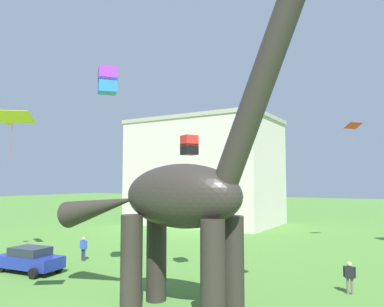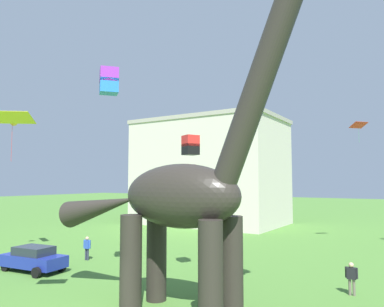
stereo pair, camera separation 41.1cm
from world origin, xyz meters
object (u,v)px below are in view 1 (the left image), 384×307
object	(u,v)px
dinosaur_sculpture	(180,196)
kite_mid_right	(7,119)
person_vendor_side	(350,274)
parked_sedan_left	(30,259)
person_far_spectator	(84,246)
kite_near_low	(189,145)
kite_trailing	(353,126)
kite_high_left	(108,81)
kite_mid_left	(12,117)

from	to	relation	value
dinosaur_sculpture	kite_mid_right	size ratio (longest dim) A/B	6.53
person_vendor_side	kite_mid_right	distance (m)	25.50
parked_sedan_left	person_far_spectator	size ratio (longest dim) A/B	2.61
person_vendor_side	kite_near_low	bearing A→B (deg)	-68.17
person_vendor_side	kite_near_low	distance (m)	10.75
kite_mid_right	dinosaur_sculpture	bearing A→B (deg)	-9.68
person_far_spectator	kite_near_low	world-z (taller)	kite_near_low
parked_sedan_left	kite_trailing	bearing A→B (deg)	45.29
kite_high_left	kite_mid_left	xyz separation A→B (m)	(0.75, -6.14, -3.07)
person_vendor_side	kite_trailing	bearing A→B (deg)	-168.46
dinosaur_sculpture	person_vendor_side	size ratio (longest dim) A/B	8.62
person_vendor_side	kite_mid_left	distance (m)	17.34
dinosaur_sculpture	kite_mid_right	world-z (taller)	dinosaur_sculpture
kite_high_left	kite_mid_right	size ratio (longest dim) A/B	0.67
kite_near_low	kite_mid_right	world-z (taller)	kite_mid_right
kite_near_low	kite_trailing	world-z (taller)	kite_trailing
kite_mid_right	person_vendor_side	bearing A→B (deg)	8.82
person_far_spectator	kite_near_low	size ratio (longest dim) A/B	1.49
parked_sedan_left	kite_mid_left	size ratio (longest dim) A/B	2.23
kite_trailing	parked_sedan_left	bearing A→B (deg)	-128.55
kite_mid_right	kite_trailing	bearing A→B (deg)	40.51
dinosaur_sculpture	person_far_spectator	distance (m)	13.37
person_vendor_side	kite_high_left	bearing A→B (deg)	-59.67
dinosaur_sculpture	kite_trailing	world-z (taller)	dinosaur_sculpture
kite_near_low	kite_mid_left	distance (m)	9.56
kite_mid_left	kite_mid_right	bearing A→B (deg)	148.35
parked_sedan_left	kite_high_left	xyz separation A→B (m)	(6.13, 0.14, 10.50)
kite_near_low	kite_trailing	size ratio (longest dim) A/B	0.62
kite_near_low	parked_sedan_left	bearing A→B (deg)	-162.29
dinosaur_sculpture	parked_sedan_left	distance (m)	12.69
dinosaur_sculpture	kite_mid_right	bearing A→B (deg)	-173.71
kite_trailing	kite_mid_right	xyz separation A→B (m)	(-22.02, -18.82, -0.28)
kite_mid_right	kite_near_low	bearing A→B (deg)	5.13
person_far_spectator	kite_mid_right	size ratio (longest dim) A/B	0.79
kite_high_left	kite_trailing	size ratio (longest dim) A/B	0.79
dinosaur_sculpture	kite_mid_left	xyz separation A→B (m)	(-5.02, -4.73, 3.22)
kite_high_left	kite_mid_right	xyz separation A→B (m)	(-11.79, 1.58, -0.97)
kite_near_low	kite_high_left	bearing A→B (deg)	-140.46
dinosaur_sculpture	person_far_spectator	bearing A→B (deg)	171.18
parked_sedan_left	kite_trailing	distance (m)	28.03
parked_sedan_left	kite_trailing	world-z (taller)	kite_trailing
parked_sedan_left	kite_near_low	distance (m)	12.33
dinosaur_sculpture	kite_near_low	bearing A→B (deg)	132.40
parked_sedan_left	kite_near_low	bearing A→B (deg)	11.55
parked_sedan_left	kite_high_left	distance (m)	12.16
dinosaur_sculpture	parked_sedan_left	size ratio (longest dim) A/B	3.18
person_far_spectator	kite_near_low	xyz separation A→B (m)	(9.40, -0.97, 6.71)
person_far_spectator	kite_near_low	distance (m)	11.59
parked_sedan_left	person_far_spectator	bearing A→B (deg)	79.36
person_far_spectator	person_vendor_side	distance (m)	17.51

